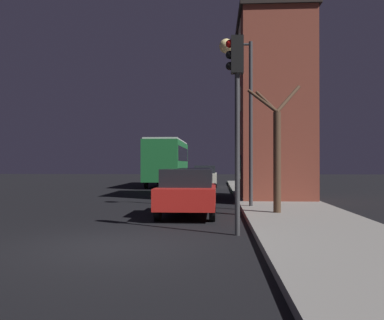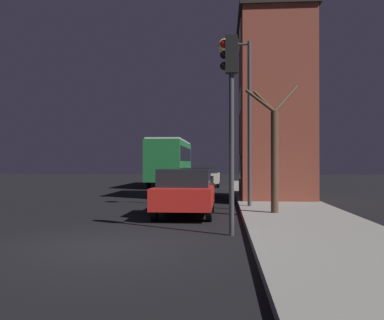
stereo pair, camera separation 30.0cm
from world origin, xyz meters
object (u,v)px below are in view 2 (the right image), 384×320
object	(u,v)px
car_near_lane	(185,191)
car_far_lane	(208,176)
streetlamp	(235,78)
bare_tree	(274,150)
car_mid_lane	(196,181)
traffic_light	(230,93)
bus	(170,159)

from	to	relation	value
car_near_lane	car_far_lane	distance (m)	17.66
streetlamp	bare_tree	xyz separation A→B (m)	(1.18, -2.03, -2.72)
streetlamp	car_mid_lane	xyz separation A→B (m)	(-1.93, 6.65, -4.10)
traffic_light	bus	world-z (taller)	traffic_light
bare_tree	streetlamp	bearing A→B (deg)	120.13
traffic_light	car_far_lane	xyz separation A→B (m)	(-1.38, 21.32, -2.60)
bare_tree	car_near_lane	bearing A→B (deg)	177.39
streetlamp	car_near_lane	size ratio (longest dim) A/B	1.58
traffic_light	car_mid_lane	size ratio (longest dim) A/B	1.04
traffic_light	bus	bearing A→B (deg)	100.94
traffic_light	car_near_lane	world-z (taller)	traffic_light
car_near_lane	car_far_lane	xyz separation A→B (m)	(0.05, 17.66, 0.01)
car_near_lane	car_mid_lane	size ratio (longest dim) A/B	0.85
car_mid_lane	bus	bearing A→B (deg)	104.78
car_mid_lane	car_far_lane	xyz separation A→B (m)	(0.29, 9.11, 0.03)
car_mid_lane	car_far_lane	size ratio (longest dim) A/B	1.13
bare_tree	bus	world-z (taller)	bare_tree
bare_tree	car_near_lane	world-z (taller)	bare_tree
streetlamp	car_mid_lane	distance (m)	8.05
bus	car_mid_lane	bearing A→B (deg)	-75.22
traffic_light	car_far_lane	world-z (taller)	traffic_light
streetlamp	bus	world-z (taller)	streetlamp
car_mid_lane	car_far_lane	distance (m)	9.11
traffic_light	streetlamp	bearing A→B (deg)	87.25
car_near_lane	bus	bearing A→B (deg)	98.78
bus	car_far_lane	xyz separation A→B (m)	(2.90, -0.80, -1.26)
streetlamp	car_mid_lane	size ratio (longest dim) A/B	1.34
streetlamp	car_mid_lane	world-z (taller)	streetlamp
bare_tree	traffic_light	bearing A→B (deg)	-112.26
traffic_light	car_near_lane	size ratio (longest dim) A/B	1.22
bare_tree	car_far_lane	world-z (taller)	bare_tree
car_near_lane	streetlamp	bearing A→B (deg)	48.27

